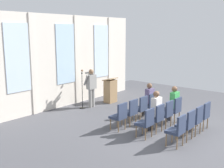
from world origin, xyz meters
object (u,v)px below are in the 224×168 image
at_px(lectern, 110,91).
at_px(chair_r1_c2, 166,112).
at_px(mic_stand, 82,100).
at_px(audience_r1_c3, 173,102).
at_px(audience_r1_c1, 155,109).
at_px(chair_r1_c3, 175,108).
at_px(chair_r0_c3, 150,104).
at_px(speaker, 91,85).
at_px(chair_r0_c2, 141,107).
at_px(chair_r0_c0, 120,115).
at_px(chair_r1_c0, 146,121).
at_px(chair_r2_c0, 178,129).
at_px(chair_r2_c2, 196,118).
at_px(chair_r0_c1, 131,111).
at_px(chair_r2_c1, 187,123).
at_px(chair_r2_c3, 203,114).
at_px(chair_r1_c1, 157,116).
at_px(audience_r0_c3, 148,98).

height_order(lectern, chair_r1_c2, lectern).
relative_size(mic_stand, audience_r1_c3, 1.16).
distance_m(audience_r1_c1, chair_r1_c3, 1.26).
relative_size(chair_r0_c3, chair_r1_c2, 1.00).
bearing_deg(speaker, chair_r0_c2, -94.32).
bearing_deg(chair_r1_c3, chair_r0_c0, 150.86).
height_order(chair_r0_c2, chair_r1_c0, same).
bearing_deg(chair_r2_c0, chair_r2_c2, 0.00).
bearing_deg(chair_r0_c1, chair_r0_c2, 0.00).
relative_size(chair_r0_c2, chair_r1_c2, 1.00).
height_order(chair_r0_c2, audience_r1_c3, audience_r1_c3).
height_order(chair_r0_c0, chair_r0_c2, same).
relative_size(audience_r1_c3, chair_r2_c2, 1.42).
xyz_separation_m(chair_r0_c1, chair_r2_c2, (0.62, -2.08, 0.00)).
height_order(chair_r2_c0, chair_r2_c2, same).
bearing_deg(audience_r1_c1, chair_r1_c2, -7.22).
relative_size(lectern, chair_r0_c2, 1.23).
height_order(speaker, mic_stand, speaker).
relative_size(mic_stand, chair_r2_c2, 1.65).
height_order(speaker, chair_r0_c0, speaker).
xyz_separation_m(audience_r1_c3, chair_r2_c1, (-1.24, -1.12, -0.21)).
height_order(chair_r0_c0, chair_r2_c1, same).
distance_m(chair_r0_c3, chair_r2_c3, 2.08).
relative_size(lectern, chair_r1_c1, 1.23).
bearing_deg(lectern, audience_r1_c1, -119.13).
bearing_deg(lectern, chair_r0_c1, -127.29).
relative_size(speaker, chair_r1_c0, 1.77).
relative_size(chair_r0_c0, chair_r1_c1, 1.00).
bearing_deg(chair_r1_c0, audience_r0_c3, 31.01).
height_order(lectern, chair_r2_c0, lectern).
bearing_deg(audience_r1_c3, chair_r0_c0, 152.79).
xyz_separation_m(speaker, chair_r0_c2, (-0.21, -2.71, -0.43)).
distance_m(audience_r1_c1, chair_r2_c2, 1.30).
xyz_separation_m(chair_r0_c0, chair_r0_c2, (1.24, 0.00, 0.00)).
relative_size(chair_r1_c2, audience_r1_c3, 0.70).
distance_m(chair_r1_c1, audience_r1_c3, 1.26).
bearing_deg(audience_r0_c3, lectern, 73.48).
bearing_deg(chair_r0_c0, chair_r1_c0, -90.00).
xyz_separation_m(speaker, chair_r0_c3, (0.42, -2.71, -0.43)).
xyz_separation_m(chair_r2_c1, chair_r2_c3, (1.24, 0.00, 0.00)).
relative_size(audience_r0_c3, chair_r1_c0, 1.40).
relative_size(audience_r1_c1, chair_r1_c2, 1.46).
bearing_deg(audience_r0_c3, audience_r1_c1, -140.02).
bearing_deg(mic_stand, chair_r2_c2, -88.15).
relative_size(chair_r1_c0, chair_r2_c0, 1.00).
distance_m(speaker, chair_r2_c3, 4.83).
distance_m(chair_r1_c2, chair_r2_c3, 1.21).
bearing_deg(chair_r1_c3, lectern, 78.37).
height_order(chair_r0_c3, chair_r2_c0, same).
xyz_separation_m(mic_stand, audience_r1_c3, (0.78, -3.85, 0.40)).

